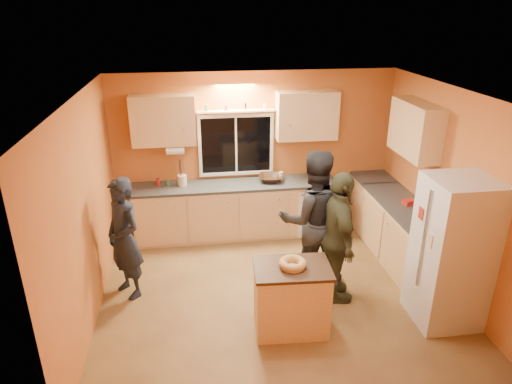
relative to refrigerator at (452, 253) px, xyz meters
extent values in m
plane|color=brown|center=(-1.89, 0.80, -0.90)|extent=(4.50, 4.50, 0.00)
cube|color=#C77133|center=(-1.89, 2.80, 0.40)|extent=(4.50, 0.04, 2.60)
cube|color=#C77133|center=(-1.89, -1.20, 0.40)|extent=(4.50, 0.04, 2.60)
cube|color=#C77133|center=(-4.14, 0.80, 0.40)|extent=(0.04, 4.00, 2.60)
cube|color=#C77133|center=(0.36, 0.80, 0.40)|extent=(0.04, 4.00, 2.60)
cube|color=white|center=(-1.89, 0.80, 1.70)|extent=(4.50, 4.00, 0.02)
cube|color=black|center=(-2.19, 2.79, 0.55)|extent=(1.10, 0.02, 0.90)
cube|color=white|center=(-2.19, 2.77, 0.55)|extent=(1.20, 0.04, 1.00)
cube|color=tan|center=(-3.29, 2.64, 1.02)|extent=(0.95, 0.33, 0.75)
cube|color=tan|center=(-1.09, 2.64, 1.02)|extent=(0.95, 0.33, 0.75)
cube|color=tan|center=(0.19, 1.60, 1.02)|extent=(0.33, 1.00, 0.75)
cylinder|color=silver|center=(-3.14, 2.52, 0.58)|extent=(0.27, 0.12, 0.12)
cube|color=tan|center=(-2.24, 2.50, -0.47)|extent=(3.20, 0.60, 0.86)
cube|color=#282B2D|center=(-2.24, 2.50, -0.02)|extent=(3.24, 0.62, 0.04)
cube|color=tan|center=(0.06, 2.50, -0.47)|extent=(0.60, 0.60, 0.86)
cube|color=#282B2D|center=(0.06, 2.50, -0.02)|extent=(0.62, 0.62, 0.04)
cube|color=tan|center=(0.06, 1.30, -0.47)|extent=(0.60, 1.80, 0.86)
cube|color=#282B2D|center=(0.06, 1.30, -0.02)|extent=(0.62, 1.84, 0.04)
cube|color=silver|center=(0.00, 0.00, 0.00)|extent=(0.72, 0.70, 1.80)
cube|color=tan|center=(-1.85, 0.07, -0.50)|extent=(0.85, 0.60, 0.80)
cube|color=black|center=(-1.85, 0.07, -0.09)|extent=(0.89, 0.64, 0.04)
torus|color=#B6824B|center=(-1.85, 0.07, -0.02)|extent=(0.31, 0.31, 0.09)
imported|color=black|center=(-3.79, 1.06, -0.10)|extent=(0.67, 0.70, 1.61)
imported|color=black|center=(-1.38, 0.98, 0.04)|extent=(0.93, 0.73, 1.88)
imported|color=#373C26|center=(-1.16, 0.58, -0.04)|extent=(0.46, 1.03, 1.72)
imported|color=black|center=(-1.66, 2.54, 0.05)|extent=(0.44, 0.44, 0.09)
cylinder|color=beige|center=(-3.07, 2.55, 0.09)|extent=(0.14, 0.14, 0.17)
imported|color=gray|center=(0.06, 0.80, 0.17)|extent=(0.38, 0.36, 0.34)
cube|color=#A21F18|center=(0.11, 1.35, 0.04)|extent=(0.19, 0.16, 0.07)
camera|label=1|loc=(-2.87, -4.19, 2.64)|focal=32.00mm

